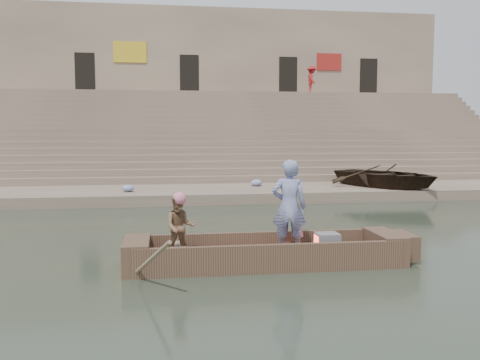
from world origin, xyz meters
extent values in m
plane|color=#252F23|center=(0.00, 0.00, 0.00)|extent=(120.00, 120.00, 0.00)
cube|color=gray|center=(0.00, 8.00, 0.20)|extent=(32.00, 4.00, 0.40)
cube|color=gray|center=(0.00, 15.50, 1.40)|extent=(32.00, 3.00, 2.80)
cube|color=gray|center=(0.00, 22.50, 2.60)|extent=(32.00, 3.00, 5.20)
cube|color=gray|center=(0.00, 10.25, 0.35)|extent=(32.00, 0.50, 0.70)
cube|color=gray|center=(0.00, 10.75, 0.50)|extent=(32.00, 0.50, 1.00)
cube|color=gray|center=(0.00, 11.25, 0.65)|extent=(32.00, 0.50, 1.30)
cube|color=gray|center=(0.00, 11.75, 0.80)|extent=(32.00, 0.50, 1.60)
cube|color=gray|center=(0.00, 12.25, 0.95)|extent=(32.00, 0.50, 1.90)
cube|color=gray|center=(0.00, 12.75, 1.10)|extent=(32.00, 0.50, 2.20)
cube|color=gray|center=(0.00, 13.25, 1.25)|extent=(32.00, 0.50, 2.50)
cube|color=gray|center=(0.00, 13.75, 1.40)|extent=(32.00, 0.50, 2.80)
cube|color=gray|center=(0.00, 17.25, 1.55)|extent=(32.00, 0.50, 3.10)
cube|color=gray|center=(0.00, 17.75, 1.70)|extent=(32.00, 0.50, 3.40)
cube|color=gray|center=(0.00, 18.25, 1.85)|extent=(32.00, 0.50, 3.70)
cube|color=gray|center=(0.00, 18.75, 2.00)|extent=(32.00, 0.50, 4.00)
cube|color=gray|center=(0.00, 19.25, 2.15)|extent=(32.00, 0.50, 4.30)
cube|color=gray|center=(0.00, 19.75, 2.30)|extent=(32.00, 0.50, 4.60)
cube|color=gray|center=(0.00, 20.25, 2.45)|extent=(32.00, 0.50, 4.90)
cube|color=gray|center=(0.00, 20.75, 2.60)|extent=(32.00, 0.50, 5.20)
cube|color=tan|center=(0.00, 26.50, 5.60)|extent=(32.00, 5.00, 11.20)
cube|color=black|center=(-9.00, 24.05, 6.60)|extent=(1.30, 0.18, 2.60)
cube|color=black|center=(-2.00, 24.05, 6.60)|extent=(1.30, 0.18, 2.60)
cube|color=black|center=(5.00, 24.05, 6.60)|extent=(1.30, 0.18, 2.60)
cube|color=black|center=(11.00, 24.05, 6.60)|extent=(1.30, 0.18, 2.60)
cube|color=gold|center=(-6.00, 23.98, 8.00)|extent=(2.20, 0.10, 1.40)
cube|color=maroon|center=(8.00, 23.98, 7.60)|extent=(1.80, 0.10, 1.20)
cube|color=brown|center=(-1.81, -2.43, 0.11)|extent=(5.00, 1.30, 0.22)
cube|color=brown|center=(-1.81, -3.05, 0.28)|extent=(5.20, 0.12, 0.56)
cube|color=brown|center=(-1.81, -1.81, 0.28)|extent=(5.20, 0.12, 0.56)
cube|color=brown|center=(-4.36, -2.43, 0.30)|extent=(0.50, 1.30, 0.60)
cube|color=brown|center=(0.74, -2.43, 0.30)|extent=(0.50, 1.30, 0.60)
cube|color=brown|center=(1.14, -2.43, 0.32)|extent=(0.35, 0.90, 0.50)
cube|color=#937A5B|center=(-3.56, -2.43, 0.40)|extent=(0.30, 1.20, 0.08)
cylinder|color=#937A5B|center=(-4.21, -3.33, 0.30)|extent=(1.03, 2.10, 1.36)
sphere|color=pink|center=(-3.52, -2.48, 1.40)|extent=(0.26, 0.26, 0.26)
imported|color=navy|center=(-1.31, -2.38, 1.18)|extent=(0.78, 0.60, 1.92)
imported|color=#257143|center=(-3.52, -2.48, 0.84)|extent=(0.60, 0.47, 1.24)
cube|color=slate|center=(-0.52, -2.43, 0.42)|extent=(0.46, 0.42, 0.40)
cube|color=#E5593F|center=(-0.73, -2.43, 0.42)|extent=(0.04, 0.34, 0.32)
imported|color=#2D2116|center=(5.18, 7.51, 0.87)|extent=(5.10, 5.54, 0.94)
imported|color=maroon|center=(6.26, 22.35, 6.15)|extent=(0.81, 1.28, 1.90)
ellipsoid|color=#3F5999|center=(5.51, 7.91, 0.53)|extent=(0.44, 0.44, 0.26)
ellipsoid|color=#3F5999|center=(-0.03, 8.66, 0.53)|extent=(0.44, 0.44, 0.26)
ellipsoid|color=#3F5999|center=(0.03, 8.78, 0.53)|extent=(0.44, 0.44, 0.26)
ellipsoid|color=#3F5999|center=(-5.17, 7.40, 0.53)|extent=(0.44, 0.44, 0.26)
camera|label=1|loc=(-3.81, -12.54, 2.72)|focal=38.87mm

